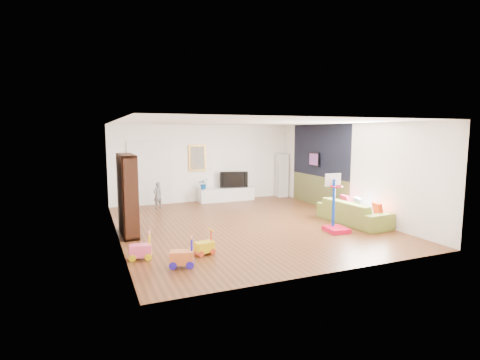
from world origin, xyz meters
name	(u,v)px	position (x,y,z in m)	size (l,w,h in m)	color
floor	(246,224)	(0.00, 0.00, 0.00)	(6.50, 7.50, 0.00)	brown
ceiling	(246,122)	(0.00, 0.00, 2.70)	(6.50, 7.50, 0.00)	white
wall_back	(204,163)	(0.00, 3.75, 1.35)	(6.50, 0.00, 2.70)	white
wall_front	(333,197)	(0.00, -3.75, 1.35)	(6.50, 0.00, 2.70)	white
wall_left	(116,180)	(-3.25, 0.00, 1.35)	(0.00, 7.50, 2.70)	silver
wall_right	(347,170)	(3.25, 0.00, 1.35)	(0.00, 7.50, 2.70)	silver
navy_accent	(319,151)	(3.23, 1.40, 1.85)	(0.01, 3.20, 1.70)	black
olive_wainscot	(318,191)	(3.23, 1.40, 0.50)	(0.01, 3.20, 1.00)	brown
doorway	(150,174)	(-1.90, 3.71, 1.05)	(1.45, 0.06, 2.10)	white
painting_back	(197,158)	(-0.25, 3.71, 1.55)	(0.62, 0.06, 0.92)	gold
artwork_right	(314,159)	(3.17, 1.60, 1.55)	(0.04, 0.56, 0.46)	#7F3F8C
media_console	(226,194)	(0.73, 3.44, 0.23)	(2.00, 0.50, 0.47)	white
tall_cabinet	(282,175)	(3.00, 3.50, 0.81)	(0.38, 0.38, 1.63)	silver
bookshelf	(127,195)	(-2.99, 0.20, 0.97)	(0.35, 1.32, 1.93)	black
sofa	(353,212)	(2.73, -1.00, 0.31)	(2.13, 0.83, 0.62)	olive
basketball_hoop	(337,203)	(1.79, -1.52, 0.72)	(0.49, 0.60, 1.44)	red
ride_on_yellow	(204,243)	(-1.75, -1.97, 0.25)	(0.37, 0.23, 0.50)	yellow
ride_on_orange	(182,252)	(-2.34, -2.48, 0.28)	(0.42, 0.26, 0.56)	orange
ride_on_pink	(140,246)	(-2.98, -1.76, 0.27)	(0.41, 0.25, 0.54)	#F04D7B
child	(158,195)	(-1.79, 3.01, 0.43)	(0.32, 0.21, 0.87)	slate
tv	(234,179)	(1.02, 3.49, 0.76)	(1.01, 0.13, 0.58)	black
vase_plant	(204,184)	(-0.11, 3.46, 0.66)	(0.35, 0.30, 0.39)	navy
pillow_left	(378,209)	(2.97, -1.64, 0.49)	(0.09, 0.36, 0.36)	red
pillow_center	(359,205)	(2.91, -1.01, 0.49)	(0.11, 0.41, 0.41)	silver
pillow_right	(345,201)	(2.95, -0.37, 0.49)	(0.09, 0.34, 0.34)	#AE1B44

